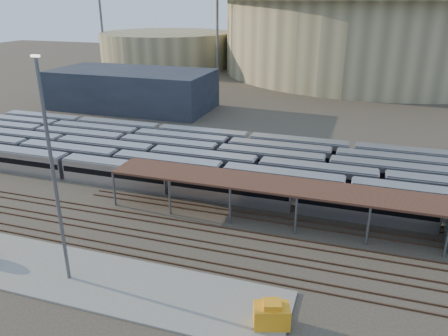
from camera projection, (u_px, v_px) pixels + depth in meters
ground at (163, 217)px, 58.95m from camera, size 420.00×420.00×0.00m
apron at (60, 272)px, 47.10m from camera, size 50.00×9.00×0.20m
subway_trains at (208, 160)px, 74.72m from camera, size 126.20×23.90×3.60m
inspection_shed at (335, 193)px, 54.28m from camera, size 60.30×6.00×5.30m
empty_tracks at (145, 235)px, 54.50m from camera, size 170.00×9.62×0.18m
stadium at (376, 29)px, 169.54m from camera, size 124.00×124.00×32.50m
secondary_arena at (167, 49)px, 188.87m from camera, size 56.00×56.00×14.00m
service_building at (132, 89)px, 115.97m from camera, size 42.00×20.00×10.00m
floodlight_0 at (217, 19)px, 157.48m from camera, size 4.00×1.00×38.40m
floodlight_1 at (101, 16)px, 182.33m from camera, size 4.00×1.00×38.40m
floodlight_3 at (295, 14)px, 195.90m from camera, size 4.00×1.00×38.40m
yard_light_pole at (54, 176)px, 41.76m from camera, size 0.81×0.36×22.91m
yellow_equipment at (272, 316)px, 38.98m from camera, size 3.66×2.87×2.00m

